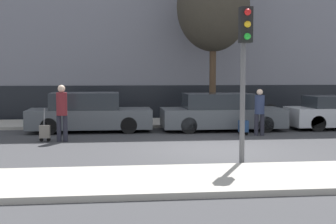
# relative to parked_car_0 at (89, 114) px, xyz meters

# --- Properties ---
(ground_plane) EXTENTS (80.00, 80.00, 0.00)m
(ground_plane) POSITION_rel_parked_car_0_xyz_m (3.84, -4.75, -0.68)
(ground_plane) COLOR #38383A
(sidewalk_near) EXTENTS (28.00, 2.50, 0.12)m
(sidewalk_near) POSITION_rel_parked_car_0_xyz_m (3.84, -8.50, -0.62)
(sidewalk_near) COLOR #A39E93
(sidewalk_near) RESTS_ON ground_plane
(sidewalk_far) EXTENTS (28.00, 3.00, 0.12)m
(sidewalk_far) POSITION_rel_parked_car_0_xyz_m (3.84, 2.25, -0.62)
(sidewalk_far) COLOR #A39E93
(sidewalk_far) RESTS_ON ground_plane
(parked_car_0) EXTENTS (4.53, 1.75, 1.46)m
(parked_car_0) POSITION_rel_parked_car_0_xyz_m (0.00, 0.00, 0.00)
(parked_car_0) COLOR #4C5156
(parked_car_0) RESTS_ON ground_plane
(parked_car_1) EXTENTS (4.60, 1.87, 1.41)m
(parked_car_1) POSITION_rel_parked_car_0_xyz_m (4.98, -0.19, -0.01)
(parked_car_1) COLOR #4C5156
(parked_car_1) RESTS_ON ground_plane
(pedestrian_left) EXTENTS (0.35, 0.34, 1.80)m
(pedestrian_left) POSITION_rel_parked_car_0_xyz_m (-0.71, -2.50, 0.36)
(pedestrian_left) COLOR #23232D
(pedestrian_left) RESTS_ON ground_plane
(trolley_left) EXTENTS (0.34, 0.29, 1.06)m
(trolley_left) POSITION_rel_parked_car_0_xyz_m (-1.25, -2.45, -0.36)
(trolley_left) COLOR slate
(trolley_left) RESTS_ON ground_plane
(pedestrian_right) EXTENTS (0.35, 0.34, 1.62)m
(pedestrian_right) POSITION_rel_parked_car_0_xyz_m (5.98, -1.81, 0.24)
(pedestrian_right) COLOR #23232D
(pedestrian_right) RESTS_ON ground_plane
(trolley_right) EXTENTS (0.34, 0.29, 1.06)m
(trolley_right) POSITION_rel_parked_car_0_xyz_m (5.44, -1.72, -0.36)
(trolley_right) COLOR navy
(trolley_right) RESTS_ON ground_plane
(traffic_light) EXTENTS (0.28, 0.47, 3.66)m
(traffic_light) POSITION_rel_parked_car_0_xyz_m (3.91, -7.11, 1.94)
(traffic_light) COLOR #515154
(traffic_light) RESTS_ON ground_plane
(parked_bicycle) EXTENTS (1.77, 0.06, 0.96)m
(parked_bicycle) POSITION_rel_parked_car_0_xyz_m (7.10, 1.87, -0.18)
(parked_bicycle) COLOR black
(parked_bicycle) RESTS_ON sidewalk_far
(bare_tree_near_crossing) EXTENTS (3.11, 3.11, 6.77)m
(bare_tree_near_crossing) POSITION_rel_parked_car_0_xyz_m (5.17, 2.25, 4.30)
(bare_tree_near_crossing) COLOR #4C3826
(bare_tree_near_crossing) RESTS_ON sidewalk_far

